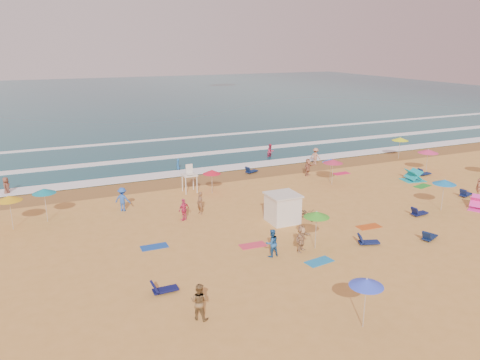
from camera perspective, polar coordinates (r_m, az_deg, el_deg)
name	(u,v)px	position (r m, az deg, el deg)	size (l,w,h in m)	color
ground	(269,222)	(34.06, 3.58, -5.09)	(220.00, 220.00, 0.00)	gold
ocean	(102,99)	(113.72, -16.48, 9.42)	(220.00, 140.00, 0.18)	#0C4756
wet_sand	(209,178)	(44.92, -3.74, 0.26)	(220.00, 220.00, 0.00)	olive
surf_foam	(182,157)	(53.00, -7.05, 2.77)	(200.00, 18.70, 0.05)	white
cabana	(283,209)	(33.77, 5.21, -3.51)	(2.00, 2.00, 2.00)	silver
cabana_roof	(283,195)	(33.42, 5.26, -1.80)	(2.20, 2.20, 0.12)	silver
bicycle	(307,214)	(34.65, 8.19, -4.13)	(0.54, 1.56, 0.82)	black
lifeguard_stand	(190,180)	(40.53, -6.17, -0.05)	(1.20, 1.20, 2.10)	white
beach_umbrellas	(285,192)	(33.81, 5.53, -1.43)	(54.44, 28.46, 0.79)	green
loungers	(328,219)	(34.53, 10.73, -4.75)	(45.15, 20.63, 0.34)	#0F1B4D
towels	(293,229)	(32.84, 6.50, -5.98)	(58.25, 21.93, 0.03)	red
popup_tents	(444,187)	(43.77, 23.65, -0.74)	(3.28, 10.38, 1.20)	#FA37B6
beachgoers	(221,199)	(36.29, -2.33, -2.29)	(44.08, 28.15, 2.12)	#2365A7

